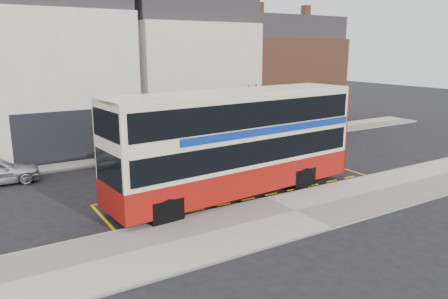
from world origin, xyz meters
TOP-DOWN VIEW (x-y plane):
  - ground at (0.00, 0.00)m, footprint 120.00×120.00m
  - pavement at (0.00, -2.30)m, footprint 40.00×4.00m
  - kerb at (0.00, -0.38)m, footprint 40.00×0.15m
  - far_pavement at (0.00, 11.00)m, footprint 50.00×3.00m
  - road_markings at (0.00, 1.60)m, footprint 14.00×3.40m
  - terrace_left at (-5.50, 14.99)m, footprint 8.00×8.01m
  - terrace_green_shop at (3.50, 14.99)m, footprint 9.00×8.01m
  - terrace_right at (12.50, 14.99)m, footprint 9.00×8.01m
  - double_decker_bus at (-0.80, 1.01)m, footprint 12.44×3.74m
  - bus_stop_post at (-4.21, -0.39)m, footprint 0.69×0.13m
  - car_grey at (-3.09, 9.29)m, footprint 3.94×1.69m
  - car_white at (10.46, 9.66)m, footprint 5.42×3.40m
  - street_tree_right at (6.67, 11.35)m, footprint 2.48×2.48m

SIDE VIEW (x-z plane):
  - ground at x=0.00m, z-range 0.00..0.00m
  - road_markings at x=0.00m, z-range 0.00..0.01m
  - pavement at x=0.00m, z-range 0.00..0.15m
  - kerb at x=0.00m, z-range 0.00..0.15m
  - far_pavement at x=0.00m, z-range 0.00..0.15m
  - car_grey at x=-3.09m, z-range 0.00..1.26m
  - car_white at x=10.46m, z-range 0.00..1.47m
  - bus_stop_post at x=-4.21m, z-range 0.44..3.20m
  - double_decker_bus at x=-0.80m, z-range 0.13..5.02m
  - street_tree_right at x=6.67m, z-range 0.97..6.32m
  - terrace_right at x=12.50m, z-range -0.58..9.72m
  - terrace_green_shop at x=3.50m, z-range -0.58..10.72m
  - terrace_left at x=-5.50m, z-range -0.58..11.22m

